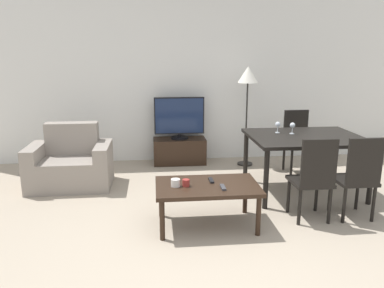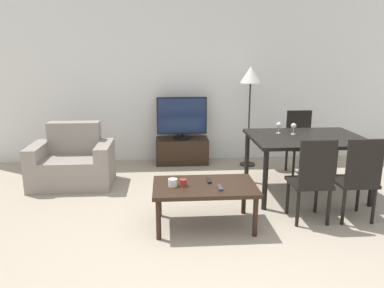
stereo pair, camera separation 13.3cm
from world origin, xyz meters
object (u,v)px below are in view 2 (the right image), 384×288
Objects in this scene: tv_stand at (182,151)px; dining_table at (306,142)px; tv at (182,118)px; dining_chair_far at (300,140)px; dining_chair_near at (312,177)px; armchair at (73,164)px; cup_white_near at (173,183)px; remote_secondary at (209,180)px; wine_glass_left at (279,126)px; remote_primary at (220,188)px; dining_chair_near_right at (358,176)px; coffee_table at (205,189)px; cup_colored_far at (183,183)px; floor_lamp at (250,81)px; wine_glass_center at (294,127)px.

tv_stand is 2.12m from dining_table.
tv is 1.84m from dining_chair_far.
armchair is at bearing 153.28° from dining_chair_near.
tv_stand is at bearing 85.08° from cup_white_near.
remote_secondary is (-1.54, -1.59, -0.04)m from dining_chair_far.
wine_glass_left is (-0.54, -0.65, 0.34)m from dining_chair_far.
remote_primary is (0.26, -2.40, -0.29)m from tv.
dining_chair_far is 1.70m from dining_chair_near_right.
dining_chair_near is at bearing -6.05° from remote_secondary.
armchair is 7.05× the size of remote_primary.
dining_table is at bearing 31.73° from coffee_table.
dining_table reaches higher than remote_primary.
remote_secondary is at bearing 23.79° from cup_colored_far.
floor_lamp is 10.61× the size of wine_glass_center.
cup_colored_far is (-0.09, -2.30, -0.26)m from tv.
dining_table is (1.35, 0.84, 0.27)m from coffee_table.
floor_lamp reaches higher than remote_primary.
armchair is 1.27× the size of tv_stand.
armchair reaches higher than dining_table.
remote_primary is 1.00× the size of remote_secondary.
remote_secondary is at bearing -85.28° from tv_stand.
dining_chair_near is 6.29× the size of wine_glass_left.
dining_chair_far is 6.29× the size of wine_glass_center.
tv is 1.72m from wine_glass_left.
dining_chair_near is at bearing -26.72° from armchair.
armchair reaches higher than remote_primary.
armchair is 0.77× the size of dining_table.
dining_chair_far reaches higher than remote_secondary.
coffee_table is 6.97× the size of remote_primary.
dining_chair_far reaches higher than wine_glass_center.
tv_stand is at bearing 94.72° from remote_secondary.
dining_chair_far is 2.32m from remote_primary.
dining_chair_far is 10.03× the size of cup_white_near.
armchair is 3.26m from dining_chair_far.
armchair is 2.13m from remote_secondary.
tv reaches higher than remote_secondary.
dining_chair_near_right reaches higher than remote_primary.
cup_colored_far is 1.70m from wine_glass_left.
tv_stand is 2.32m from cup_colored_far.
wine_glass_center is (0.17, -0.08, 0.00)m from wine_glass_left.
remote_secondary is at bearing 17.28° from cup_white_near.
cup_white_near is at bearing -120.36° from floor_lamp.
remote_secondary is (-1.54, 0.11, -0.04)m from dining_chair_near_right.
floor_lamp reaches higher than wine_glass_left.
dining_chair_far is at bearing 90.00° from dining_chair_near_right.
dining_chair_near and dining_chair_near_right have the same top height.
dining_chair_near_right is 1.92m from cup_white_near.
dining_chair_far is at bearing 5.50° from armchair.
floor_lamp is 10.33× the size of remote_primary.
wine_glass_left reaches higher than armchair.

